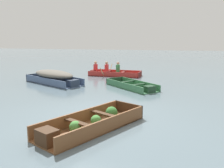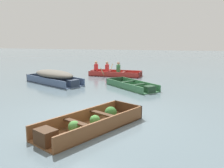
{
  "view_description": "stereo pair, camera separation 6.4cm",
  "coord_description": "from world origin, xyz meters",
  "px_view_note": "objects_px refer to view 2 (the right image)",
  "views": [
    {
      "loc": [
        2.13,
        -7.03,
        2.38
      ],
      "look_at": [
        -0.42,
        3.44,
        0.35
      ],
      "focal_mm": 40.0,
      "sensor_mm": 36.0,
      "label": 1
    },
    {
      "loc": [
        2.2,
        -7.01,
        2.38
      ],
      "look_at": [
        -0.42,
        3.44,
        0.35
      ],
      "focal_mm": 40.0,
      "sensor_mm": 36.0,
      "label": 2
    }
  ],
  "objects_px": {
    "rowboat_red_with_crew": "(112,73)",
    "skiff_green_near_moored": "(133,86)",
    "skiff_slate_blue_mid_moored": "(54,76)",
    "dinghy_wooden_brown_foreground": "(90,124)"
  },
  "relations": [
    {
      "from": "skiff_green_near_moored",
      "to": "rowboat_red_with_crew",
      "type": "height_order",
      "value": "rowboat_red_with_crew"
    },
    {
      "from": "skiff_green_near_moored",
      "to": "skiff_slate_blue_mid_moored",
      "type": "height_order",
      "value": "skiff_slate_blue_mid_moored"
    },
    {
      "from": "dinghy_wooden_brown_foreground",
      "to": "rowboat_red_with_crew",
      "type": "xyz_separation_m",
      "value": [
        -1.68,
        9.18,
        0.04
      ]
    },
    {
      "from": "rowboat_red_with_crew",
      "to": "skiff_green_near_moored",
      "type": "bearing_deg",
      "value": -62.06
    },
    {
      "from": "skiff_green_near_moored",
      "to": "skiff_slate_blue_mid_moored",
      "type": "xyz_separation_m",
      "value": [
        -4.17,
        0.24,
        0.3
      ]
    },
    {
      "from": "skiff_green_near_moored",
      "to": "rowboat_red_with_crew",
      "type": "xyz_separation_m",
      "value": [
        -1.93,
        3.65,
        0.08
      ]
    },
    {
      "from": "rowboat_red_with_crew",
      "to": "dinghy_wooden_brown_foreground",
      "type": "bearing_deg",
      "value": -79.61
    },
    {
      "from": "skiff_slate_blue_mid_moored",
      "to": "skiff_green_near_moored",
      "type": "bearing_deg",
      "value": -3.26
    },
    {
      "from": "skiff_green_near_moored",
      "to": "skiff_slate_blue_mid_moored",
      "type": "distance_m",
      "value": 4.19
    },
    {
      "from": "dinghy_wooden_brown_foreground",
      "to": "skiff_slate_blue_mid_moored",
      "type": "distance_m",
      "value": 6.98
    }
  ]
}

